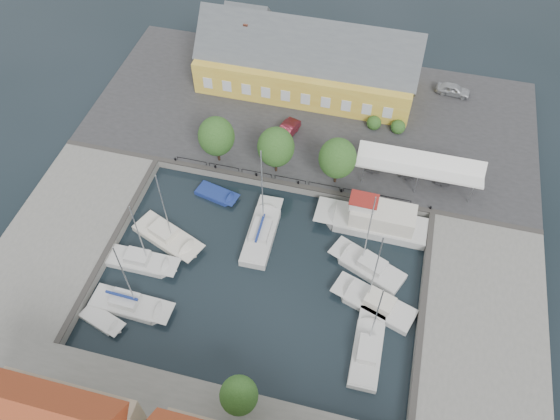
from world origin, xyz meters
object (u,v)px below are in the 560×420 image
object	(u,v)px
trawler	(376,221)
launch_nw	(217,195)
car_silver	(453,90)
center_sailboat	(262,234)
warehouse	(303,62)
car_red	(286,132)
west_boat_c	(142,262)
tent_canopy	(420,164)
launch_sw	(102,321)
east_boat_c	(367,351)
east_boat_b	(375,304)
west_boat_d	(130,305)
east_boat_a	(368,267)
west_boat_b	(167,237)

from	to	relation	value
trawler	launch_nw	world-z (taller)	trawler
car_silver	center_sailboat	distance (m)	33.59
warehouse	center_sailboat	size ratio (longest dim) A/B	2.24
warehouse	car_red	bearing A→B (deg)	-87.94
west_boat_c	tent_canopy	bearing A→B (deg)	33.99
launch_sw	center_sailboat	bearing A→B (deg)	48.04
launch_sw	launch_nw	distance (m)	18.79
warehouse	east_boat_c	xyz separation A→B (m)	(14.34, -35.64, -4.17)
warehouse	launch_nw	size ratio (longest dim) A/B	5.36
east_boat_b	west_boat_d	world-z (taller)	east_boat_b
east_boat_a	launch_sw	xyz separation A→B (m)	(-24.15, -12.33, -0.17)
center_sailboat	trawler	world-z (taller)	center_sailboat
east_boat_a	launch_sw	size ratio (longest dim) A/B	2.34
tent_canopy	trawler	distance (m)	8.35
car_red	east_boat_b	size ratio (longest dim) A/B	0.41
trawler	west_boat_c	bearing A→B (deg)	-154.68
launch_nw	center_sailboat	bearing A→B (deg)	-32.80
west_boat_b	west_boat_d	xyz separation A→B (m)	(-0.47, -8.66, 0.01)
west_boat_d	center_sailboat	bearing A→B (deg)	48.28
west_boat_b	launch_sw	size ratio (longest dim) A/B	2.29
east_boat_c	west_boat_b	world-z (taller)	west_boat_b
car_red	east_boat_c	distance (m)	28.76
tent_canopy	car_silver	size ratio (longest dim) A/B	3.16
car_red	west_boat_b	size ratio (longest dim) A/B	0.42
tent_canopy	launch_nw	xyz separation A→B (m)	(-21.91, -7.06, -3.59)
east_boat_b	east_boat_a	bearing A→B (deg)	107.45
tent_canopy	car_silver	world-z (taller)	tent_canopy
tent_canopy	west_boat_d	world-z (taller)	west_boat_d
warehouse	east_boat_a	world-z (taller)	east_boat_a
car_red	launch_sw	size ratio (longest dim) A/B	0.97
tent_canopy	west_boat_d	xyz separation A→B (m)	(-25.62, -22.83, -3.41)
car_red	center_sailboat	distance (m)	14.72
west_boat_d	trawler	bearing A→B (deg)	35.67
west_boat_b	west_boat_d	distance (m)	8.67
east_boat_b	west_boat_c	xyz separation A→B (m)	(-24.30, -1.09, 0.00)
car_silver	east_boat_b	world-z (taller)	east_boat_b
warehouse	east_boat_c	size ratio (longest dim) A/B	2.70
east_boat_a	launch_sw	world-z (taller)	east_boat_a
tent_canopy	east_boat_c	bearing A→B (deg)	-95.90
car_silver	west_boat_d	bearing A→B (deg)	149.16
east_boat_a	west_boat_d	xyz separation A→B (m)	(-22.14, -10.20, 0.01)
car_silver	west_boat_b	xyz separation A→B (m)	(-28.41, -30.81, -1.50)
east_boat_c	west_boat_b	distance (m)	24.13
trawler	east_boat_c	distance (m)	14.83
trawler	east_boat_b	xyz separation A→B (m)	(1.43, -9.73, -0.76)
east_boat_c	launch_sw	xyz separation A→B (m)	(-25.37, -3.18, -0.17)
west_boat_d	west_boat_c	bearing A→B (deg)	99.82
car_silver	east_boat_c	distance (m)	38.84
west_boat_d	launch_nw	world-z (taller)	west_boat_d
tent_canopy	trawler	world-z (taller)	trawler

